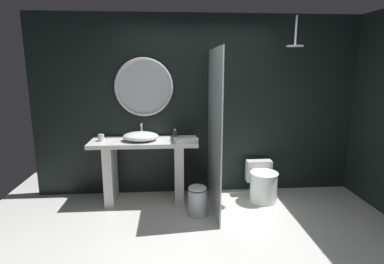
{
  "coord_description": "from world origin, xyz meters",
  "views": [
    {
      "loc": [
        -0.44,
        -2.65,
        1.88
      ],
      "look_at": [
        -0.2,
        0.78,
        1.15
      ],
      "focal_mm": 29.23,
      "sensor_mm": 36.0,
      "label": 1
    }
  ],
  "objects_px": {
    "vessel_sink": "(141,136)",
    "soap_dispenser": "(175,135)",
    "folded_hand_towel": "(186,140)",
    "toilet": "(262,183)",
    "waste_bin": "(197,200)",
    "tumbler_cup": "(101,138)",
    "round_wall_mirror": "(144,87)",
    "rain_shower_head": "(295,43)"
  },
  "relations": [
    {
      "from": "round_wall_mirror",
      "to": "waste_bin",
      "type": "bearing_deg",
      "value": -47.62
    },
    {
      "from": "tumbler_cup",
      "to": "soap_dispenser",
      "type": "height_order",
      "value": "soap_dispenser"
    },
    {
      "from": "rain_shower_head",
      "to": "tumbler_cup",
      "type": "bearing_deg",
      "value": 175.8
    },
    {
      "from": "vessel_sink",
      "to": "round_wall_mirror",
      "type": "xyz_separation_m",
      "value": [
        0.04,
        0.29,
        0.64
      ]
    },
    {
      "from": "toilet",
      "to": "vessel_sink",
      "type": "bearing_deg",
      "value": 177.84
    },
    {
      "from": "vessel_sink",
      "to": "toilet",
      "type": "height_order",
      "value": "vessel_sink"
    },
    {
      "from": "tumbler_cup",
      "to": "soap_dispenser",
      "type": "bearing_deg",
      "value": -1.33
    },
    {
      "from": "toilet",
      "to": "waste_bin",
      "type": "xyz_separation_m",
      "value": [
        -0.96,
        -0.4,
        -0.05
      ]
    },
    {
      "from": "soap_dispenser",
      "to": "waste_bin",
      "type": "relative_size",
      "value": 0.38
    },
    {
      "from": "vessel_sink",
      "to": "round_wall_mirror",
      "type": "distance_m",
      "value": 0.71
    },
    {
      "from": "waste_bin",
      "to": "folded_hand_towel",
      "type": "xyz_separation_m",
      "value": [
        -0.13,
        0.33,
        0.71
      ]
    },
    {
      "from": "vessel_sink",
      "to": "soap_dispenser",
      "type": "xyz_separation_m",
      "value": [
        0.47,
        -0.0,
        0.01
      ]
    },
    {
      "from": "round_wall_mirror",
      "to": "toilet",
      "type": "height_order",
      "value": "round_wall_mirror"
    },
    {
      "from": "round_wall_mirror",
      "to": "folded_hand_towel",
      "type": "xyz_separation_m",
      "value": [
        0.57,
        -0.44,
        -0.67
      ]
    },
    {
      "from": "tumbler_cup",
      "to": "folded_hand_towel",
      "type": "distance_m",
      "value": 1.15
    },
    {
      "from": "vessel_sink",
      "to": "folded_hand_towel",
      "type": "bearing_deg",
      "value": -13.1
    },
    {
      "from": "rain_shower_head",
      "to": "folded_hand_towel",
      "type": "xyz_separation_m",
      "value": [
        -1.39,
        0.02,
        -1.25
      ]
    },
    {
      "from": "toilet",
      "to": "tumbler_cup",
      "type": "bearing_deg",
      "value": 177.79
    },
    {
      "from": "round_wall_mirror",
      "to": "folded_hand_towel",
      "type": "height_order",
      "value": "round_wall_mirror"
    },
    {
      "from": "soap_dispenser",
      "to": "round_wall_mirror",
      "type": "height_order",
      "value": "round_wall_mirror"
    },
    {
      "from": "tumbler_cup",
      "to": "toilet",
      "type": "height_order",
      "value": "tumbler_cup"
    },
    {
      "from": "rain_shower_head",
      "to": "folded_hand_towel",
      "type": "relative_size",
      "value": 1.28
    },
    {
      "from": "vessel_sink",
      "to": "rain_shower_head",
      "type": "height_order",
      "value": "rain_shower_head"
    },
    {
      "from": "soap_dispenser",
      "to": "folded_hand_towel",
      "type": "height_order",
      "value": "soap_dispenser"
    },
    {
      "from": "folded_hand_towel",
      "to": "vessel_sink",
      "type": "bearing_deg",
      "value": 166.9
    },
    {
      "from": "rain_shower_head",
      "to": "waste_bin",
      "type": "relative_size",
      "value": 0.95
    },
    {
      "from": "toilet",
      "to": "folded_hand_towel",
      "type": "bearing_deg",
      "value": -175.94
    },
    {
      "from": "soap_dispenser",
      "to": "round_wall_mirror",
      "type": "relative_size",
      "value": 0.19
    },
    {
      "from": "vessel_sink",
      "to": "soap_dispenser",
      "type": "height_order",
      "value": "vessel_sink"
    },
    {
      "from": "toilet",
      "to": "rain_shower_head",
      "type": "bearing_deg",
      "value": -18.23
    },
    {
      "from": "vessel_sink",
      "to": "rain_shower_head",
      "type": "xyz_separation_m",
      "value": [
        2.0,
        -0.16,
        1.22
      ]
    },
    {
      "from": "tumbler_cup",
      "to": "toilet",
      "type": "relative_size",
      "value": 0.17
    },
    {
      "from": "soap_dispenser",
      "to": "vessel_sink",
      "type": "bearing_deg",
      "value": 179.86
    },
    {
      "from": "vessel_sink",
      "to": "folded_hand_towel",
      "type": "distance_m",
      "value": 0.63
    },
    {
      "from": "round_wall_mirror",
      "to": "waste_bin",
      "type": "distance_m",
      "value": 1.73
    },
    {
      "from": "tumbler_cup",
      "to": "round_wall_mirror",
      "type": "relative_size",
      "value": 0.11
    },
    {
      "from": "tumbler_cup",
      "to": "round_wall_mirror",
      "type": "bearing_deg",
      "value": 25.32
    },
    {
      "from": "vessel_sink",
      "to": "waste_bin",
      "type": "distance_m",
      "value": 1.15
    },
    {
      "from": "rain_shower_head",
      "to": "soap_dispenser",
      "type": "bearing_deg",
      "value": 173.95
    },
    {
      "from": "soap_dispenser",
      "to": "toilet",
      "type": "xyz_separation_m",
      "value": [
        1.23,
        -0.06,
        -0.7
      ]
    },
    {
      "from": "tumbler_cup",
      "to": "vessel_sink",
      "type": "bearing_deg",
      "value": -2.37
    },
    {
      "from": "round_wall_mirror",
      "to": "waste_bin",
      "type": "xyz_separation_m",
      "value": [
        0.7,
        -0.76,
        -1.38
      ]
    }
  ]
}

